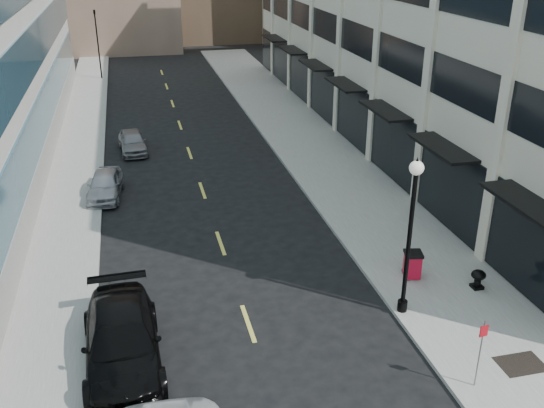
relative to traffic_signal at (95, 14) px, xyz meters
name	(u,v)px	position (x,y,z in m)	size (l,w,h in m)	color
sidewalk_right	(340,177)	(13.00, -28.00, -5.64)	(5.00, 80.00, 0.15)	gray
sidewalk_left	(71,201)	(-1.00, -28.00, -5.64)	(3.00, 80.00, 0.15)	gray
grate_far	(521,364)	(13.10, -44.20, -5.56)	(1.40, 1.00, 0.01)	black
road_centerline	(211,214)	(5.50, -31.00, -5.71)	(0.15, 68.20, 0.01)	#D8CC4C
traffic_signal	(95,14)	(0.00, 0.00, 0.00)	(0.66, 0.66, 6.98)	black
car_black_pickup	(122,341)	(1.39, -41.15, -4.90)	(2.30, 5.67, 1.64)	black
car_silver_sedan	(105,185)	(0.70, -27.72, -5.05)	(1.57, 3.89, 1.33)	#9B9EA3
car_grey_sedan	(133,142)	(2.22, -21.00, -5.07)	(1.52, 3.79, 1.29)	gray
trash_bin	(412,264)	(12.09, -38.69, -5.00)	(0.77, 0.79, 1.06)	red
lamppost	(411,225)	(10.80, -40.69, -2.26)	(0.47, 0.47, 5.63)	black
sign_post	(481,344)	(11.22, -44.73, -4.12)	(0.26, 0.07, 2.23)	slate
urn_planter	(478,277)	(14.10, -39.97, -5.12)	(0.53, 0.53, 0.73)	black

